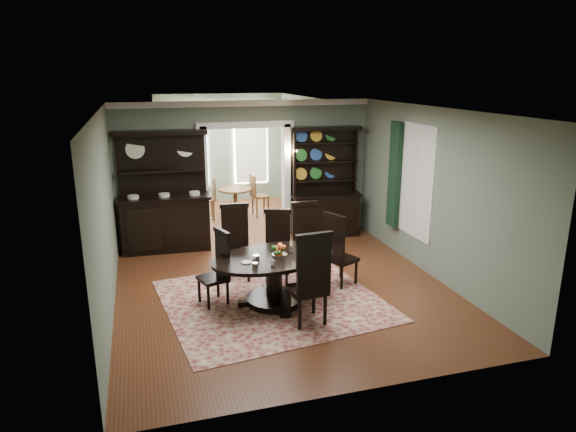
% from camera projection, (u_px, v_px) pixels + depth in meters
% --- Properties ---
extents(room, '(5.51, 6.01, 3.01)m').
position_uv_depth(room, '(283.00, 199.00, 8.32)').
color(room, '#5E2F18').
rests_on(room, ground).
extents(parlor, '(3.51, 3.50, 3.01)m').
position_uv_depth(parlor, '(226.00, 153.00, 13.41)').
color(parlor, '#5E2F18').
rests_on(parlor, ground).
extents(doorway_trim, '(2.08, 0.25, 2.57)m').
position_uv_depth(doorway_trim, '(246.00, 166.00, 11.05)').
color(doorway_trim, white).
rests_on(doorway_trim, floor).
extents(right_window, '(0.15, 1.47, 2.12)m').
position_uv_depth(right_window, '(405.00, 178.00, 9.86)').
color(right_window, white).
rests_on(right_window, wall_right).
extents(wall_sconce, '(0.27, 0.21, 0.21)m').
position_uv_depth(wall_sconce, '(290.00, 153.00, 11.09)').
color(wall_sconce, '#B58B30').
rests_on(wall_sconce, back_wall_right).
extents(rug, '(3.68, 3.48, 0.01)m').
position_uv_depth(rug, '(272.00, 300.00, 8.31)').
color(rug, maroon).
rests_on(rug, floor).
extents(dining_table, '(2.24, 2.22, 0.80)m').
position_uv_depth(dining_table, '(274.00, 270.00, 8.08)').
color(dining_table, black).
rests_on(dining_table, rug).
extents(centerpiece, '(1.20, 0.77, 0.20)m').
position_uv_depth(centerpiece, '(280.00, 253.00, 7.97)').
color(centerpiece, white).
rests_on(centerpiece, dining_table).
extents(chair_far_left, '(0.54, 0.52, 1.34)m').
position_uv_depth(chair_far_left, '(236.00, 239.00, 9.10)').
color(chair_far_left, black).
rests_on(chair_far_left, rug).
extents(chair_far_mid, '(0.58, 0.57, 1.25)m').
position_uv_depth(chair_far_mid, '(278.00, 243.00, 9.08)').
color(chair_far_mid, black).
rests_on(chair_far_mid, rug).
extents(chair_far_right, '(0.50, 0.47, 1.30)m').
position_uv_depth(chair_far_right, '(306.00, 235.00, 9.39)').
color(chair_far_right, black).
rests_on(chair_far_right, rug).
extents(chair_end_left, '(0.54, 0.55, 1.20)m').
position_uv_depth(chair_end_left, '(218.00, 265.00, 8.09)').
color(chair_end_left, black).
rests_on(chair_end_left, rug).
extents(chair_end_right, '(0.62, 0.63, 1.30)m').
position_uv_depth(chair_end_right, '(337.00, 248.00, 8.71)').
color(chair_end_right, black).
rests_on(chair_end_right, rug).
extents(chair_near, '(0.58, 0.55, 1.44)m').
position_uv_depth(chair_near, '(311.00, 277.00, 7.30)').
color(chair_near, black).
rests_on(chair_near, rug).
extents(sideboard, '(1.89, 0.74, 2.45)m').
position_uv_depth(sideboard, '(165.00, 209.00, 10.51)').
color(sideboard, black).
rests_on(sideboard, floor).
extents(welsh_dresser, '(1.61, 0.73, 2.43)m').
position_uv_depth(welsh_dresser, '(325.00, 197.00, 11.47)').
color(welsh_dresser, black).
rests_on(welsh_dresser, floor).
extents(parlor_table, '(0.82, 0.82, 0.76)m').
position_uv_depth(parlor_table, '(235.00, 199.00, 12.85)').
color(parlor_table, '#563818').
rests_on(parlor_table, parlor_floor).
extents(parlor_chair_left, '(0.44, 0.44, 1.04)m').
position_uv_depth(parlor_chair_left, '(209.00, 197.00, 12.77)').
color(parlor_chair_left, '#563818').
rests_on(parlor_chair_left, parlor_floor).
extents(parlor_chair_right, '(0.47, 0.45, 1.06)m').
position_uv_depth(parlor_chair_right, '(258.00, 194.00, 13.07)').
color(parlor_chair_right, '#563818').
rests_on(parlor_chair_right, parlor_floor).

